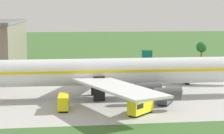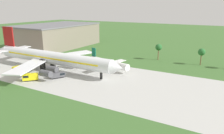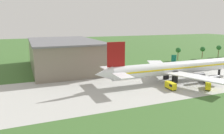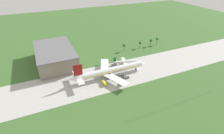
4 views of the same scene
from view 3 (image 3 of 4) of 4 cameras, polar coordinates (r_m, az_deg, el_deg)
name	(u,v)px [view 3 (image 3 of 4)]	position (r m, az deg, el deg)	size (l,w,h in m)	color
ground_plane	(220,75)	(124.16, 26.37, -1.83)	(600.00, 600.00, 0.00)	#3D662D
taxiway_strip	(220,75)	(124.16, 26.37, -1.83)	(320.00, 44.00, 0.02)	#B2B2AD
jet_airliner	(174,68)	(103.02, 15.96, -0.31)	(75.77, 52.23, 18.74)	white
regional_aircraft	(191,65)	(129.01, 20.02, 0.48)	(23.55, 21.43, 8.86)	white
baggage_tug	(171,86)	(90.29, 15.11, -4.72)	(2.33, 5.59, 2.93)	black
fuel_truck	(206,79)	(106.28, 23.26, -2.99)	(4.67, 6.23, 2.31)	black
catering_van	(208,85)	(95.55, 23.81, -4.42)	(5.61, 5.64, 2.94)	black
terminal_building	(64,54)	(129.56, -12.39, 3.30)	(36.72, 61.20, 16.19)	slate
palm_tree_row	(208,48)	(178.17, 23.73, 4.47)	(51.30, 3.60, 9.60)	brown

